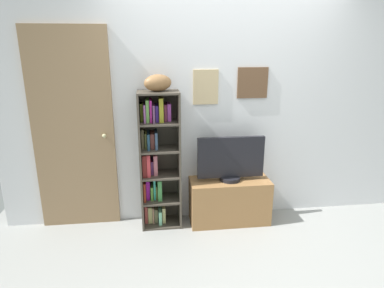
{
  "coord_description": "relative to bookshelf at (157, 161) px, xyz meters",
  "views": [
    {
      "loc": [
        -0.79,
        -2.37,
        1.92
      ],
      "look_at": [
        -0.4,
        0.85,
        0.94
      ],
      "focal_mm": 31.26,
      "sensor_mm": 36.0,
      "label": 1
    }
  ],
  "objects": [
    {
      "name": "tv_stand",
      "position": [
        0.79,
        -0.07,
        -0.48
      ],
      "size": [
        0.87,
        0.36,
        0.49
      ],
      "color": "olive",
      "rests_on": "ground"
    },
    {
      "name": "bookshelf",
      "position": [
        0.0,
        0.0,
        0.0
      ],
      "size": [
        0.42,
        0.3,
        1.46
      ],
      "color": "#433C32",
      "rests_on": "ground"
    },
    {
      "name": "ground",
      "position": [
        0.76,
        -0.98,
        -0.75
      ],
      "size": [
        5.2,
        5.2,
        0.04
      ],
      "primitive_type": "cube",
      "color": "gray"
    },
    {
      "name": "football",
      "position": [
        0.04,
        -0.03,
        0.82
      ],
      "size": [
        0.33,
        0.27,
        0.17
      ],
      "primitive_type": "ellipsoid",
      "rotation": [
        0.0,
        0.0,
        0.4
      ],
      "color": "olive",
      "rests_on": "bookshelf"
    },
    {
      "name": "door",
      "position": [
        -0.84,
        0.09,
        0.32
      ],
      "size": [
        0.82,
        0.09,
        2.1
      ],
      "color": "#896B4B",
      "rests_on": "ground"
    },
    {
      "name": "television",
      "position": [
        0.79,
        -0.07,
        0.0
      ],
      "size": [
        0.72,
        0.22,
        0.49
      ],
      "color": "black",
      "rests_on": "tv_stand"
    },
    {
      "name": "back_wall",
      "position": [
        0.76,
        0.15,
        0.46
      ],
      "size": [
        4.8,
        0.08,
        2.36
      ],
      "color": "silver",
      "rests_on": "ground"
    }
  ]
}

